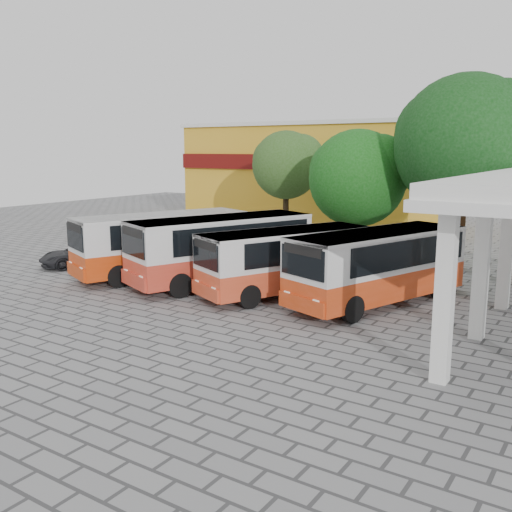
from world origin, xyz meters
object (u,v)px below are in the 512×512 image
Objects in this scene: bus_centre_left at (221,246)px; bus_centre_right at (286,258)px; bus_far_right at (378,263)px; parked_car at (81,255)px; bus_far_left at (162,240)px.

bus_centre_right is at bearing 21.25° from bus_centre_left.
bus_far_right reaches higher than parked_car.
bus_far_left is 7.02m from bus_centre_right.
bus_far_right is at bearing 29.12° from parked_car.
bus_centre_left is (3.50, 0.22, 0.04)m from bus_far_left.
bus_far_left is 1.03× the size of bus_far_right.
bus_far_left is at bearing -154.38° from bus_centre_left.
bus_centre_left is 1.05× the size of bus_far_right.
bus_centre_right is (3.52, -0.05, -0.18)m from bus_centre_left.
bus_centre_left is at bearing -156.03° from bus_centre_right.
bus_far_right is (3.89, 0.65, 0.10)m from bus_centre_right.
parked_car is (-5.33, -0.59, -1.17)m from bus_far_left.
bus_far_left is at bearing -153.85° from bus_centre_right.
bus_far_right is (7.40, 0.60, -0.08)m from bus_centre_left.
bus_far_right is 2.04× the size of parked_car.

